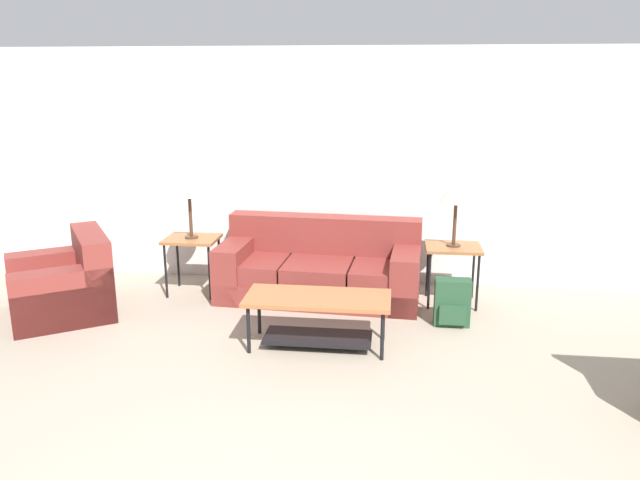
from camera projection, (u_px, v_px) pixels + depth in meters
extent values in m
cube|color=silver|center=(338.00, 168.00, 6.91)|extent=(9.01, 0.06, 2.60)
cube|color=maroon|center=(319.00, 288.00, 6.62)|extent=(2.14, 1.04, 0.22)
cube|color=maroon|center=(255.00, 266.00, 6.67)|extent=(0.73, 0.86, 0.20)
cube|color=maroon|center=(319.00, 270.00, 6.55)|extent=(0.73, 0.86, 0.20)
cube|color=maroon|center=(385.00, 273.00, 6.42)|extent=(0.73, 0.86, 0.20)
cube|color=maroon|center=(325.00, 234.00, 6.80)|extent=(2.10, 0.39, 0.40)
cube|color=maroon|center=(237.00, 267.00, 6.73)|extent=(0.33, 0.93, 0.58)
cube|color=maroon|center=(406.00, 277.00, 6.42)|extent=(0.33, 0.93, 0.58)
cube|color=maroon|center=(60.00, 295.00, 6.15)|extent=(1.31, 1.34, 0.40)
cube|color=maroon|center=(91.00, 252.00, 6.19)|extent=(0.78, 0.98, 0.40)
cube|color=maroon|center=(56.00, 277.00, 6.44)|extent=(0.90, 0.72, 0.56)
cube|color=maroon|center=(63.00, 299.00, 5.81)|extent=(0.90, 0.72, 0.56)
cube|color=#935B33|center=(318.00, 298.00, 5.36)|extent=(1.25, 0.54, 0.04)
cylinder|color=black|center=(248.00, 330.00, 5.28)|extent=(0.03, 0.03, 0.43)
cylinder|color=black|center=(382.00, 336.00, 5.15)|extent=(0.03, 0.03, 0.43)
cylinder|color=black|center=(259.00, 311.00, 5.68)|extent=(0.03, 0.03, 0.43)
cylinder|color=black|center=(383.00, 317.00, 5.55)|extent=(0.03, 0.03, 0.43)
cube|color=black|center=(318.00, 337.00, 5.45)|extent=(0.94, 0.38, 0.02)
cube|color=#935B33|center=(192.00, 239.00, 6.65)|extent=(0.56, 0.46, 0.03)
cylinder|color=black|center=(166.00, 271.00, 6.57)|extent=(0.03, 0.03, 0.59)
cylinder|color=black|center=(210.00, 273.00, 6.52)|extent=(0.03, 0.03, 0.59)
cylinder|color=black|center=(178.00, 261.00, 6.94)|extent=(0.03, 0.03, 0.59)
cylinder|color=black|center=(220.00, 262.00, 6.88)|extent=(0.03, 0.03, 0.59)
cube|color=#935B33|center=(453.00, 247.00, 6.33)|extent=(0.56, 0.46, 0.03)
cylinder|color=black|center=(429.00, 281.00, 6.26)|extent=(0.03, 0.03, 0.59)
cylinder|color=black|center=(478.00, 283.00, 6.20)|extent=(0.03, 0.03, 0.59)
cylinder|color=black|center=(427.00, 270.00, 6.62)|extent=(0.03, 0.03, 0.59)
cylinder|color=black|center=(473.00, 272.00, 6.57)|extent=(0.03, 0.03, 0.59)
cylinder|color=#472D1E|center=(192.00, 237.00, 6.64)|extent=(0.14, 0.14, 0.02)
cylinder|color=#472D1E|center=(190.00, 216.00, 6.58)|extent=(0.04, 0.04, 0.44)
cone|color=beige|center=(189.00, 185.00, 6.50)|extent=(0.33, 0.33, 0.22)
cylinder|color=#472D1E|center=(454.00, 245.00, 6.32)|extent=(0.14, 0.14, 0.02)
cylinder|color=#472D1E|center=(455.00, 223.00, 6.27)|extent=(0.04, 0.04, 0.44)
cone|color=beige|center=(457.00, 191.00, 6.18)|extent=(0.33, 0.33, 0.22)
cube|color=#23472D|center=(452.00, 302.00, 5.88)|extent=(0.33, 0.17, 0.45)
cube|color=#23472D|center=(453.00, 315.00, 5.80)|extent=(0.25, 0.05, 0.18)
cylinder|color=#23472D|center=(442.00, 296.00, 5.99)|extent=(0.02, 0.02, 0.34)
cylinder|color=#23472D|center=(461.00, 296.00, 5.97)|extent=(0.02, 0.02, 0.34)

